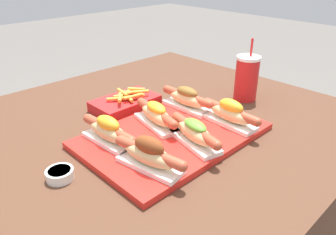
{
  "coord_description": "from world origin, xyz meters",
  "views": [
    {
      "loc": [
        -0.54,
        -0.69,
        1.18
      ],
      "look_at": [
        0.03,
        -0.1,
        0.77
      ],
      "focal_mm": 35.0,
      "sensor_mm": 36.0,
      "label": 1
    }
  ],
  "objects_px": {
    "serving_tray": "(173,135)",
    "hot_dog_3": "(109,131)",
    "sauce_bowl": "(60,174)",
    "hot_dog_4": "(156,115)",
    "hot_dog_0": "(150,154)",
    "fries_basket": "(126,103)",
    "hot_dog_2": "(230,113)",
    "hot_dog_5": "(187,99)",
    "drink_cup": "(247,78)",
    "hot_dog_1": "(195,133)"
  },
  "relations": [
    {
      "from": "hot_dog_2",
      "to": "hot_dog_3",
      "type": "bearing_deg",
      "value": 153.47
    },
    {
      "from": "hot_dog_1",
      "to": "hot_dog_5",
      "type": "height_order",
      "value": "hot_dog_5"
    },
    {
      "from": "serving_tray",
      "to": "hot_dog_1",
      "type": "xyz_separation_m",
      "value": [
        -0.0,
        -0.08,
        0.04
      ]
    },
    {
      "from": "serving_tray",
      "to": "sauce_bowl",
      "type": "xyz_separation_m",
      "value": [
        -0.32,
        0.05,
        0.0
      ]
    },
    {
      "from": "hot_dog_4",
      "to": "drink_cup",
      "type": "distance_m",
      "value": 0.39
    },
    {
      "from": "hot_dog_4",
      "to": "hot_dog_1",
      "type": "bearing_deg",
      "value": -89.3
    },
    {
      "from": "drink_cup",
      "to": "fries_basket",
      "type": "distance_m",
      "value": 0.43
    },
    {
      "from": "hot_dog_1",
      "to": "hot_dog_3",
      "type": "relative_size",
      "value": 0.98
    },
    {
      "from": "hot_dog_3",
      "to": "drink_cup",
      "type": "relative_size",
      "value": 0.96
    },
    {
      "from": "serving_tray",
      "to": "sauce_bowl",
      "type": "height_order",
      "value": "sauce_bowl"
    },
    {
      "from": "hot_dog_3",
      "to": "sauce_bowl",
      "type": "bearing_deg",
      "value": -169.31
    },
    {
      "from": "hot_dog_2",
      "to": "hot_dog_0",
      "type": "bearing_deg",
      "value": -179.66
    },
    {
      "from": "serving_tray",
      "to": "hot_dog_5",
      "type": "xyz_separation_m",
      "value": [
        0.15,
        0.08,
        0.04
      ]
    },
    {
      "from": "serving_tray",
      "to": "hot_dog_5",
      "type": "bearing_deg",
      "value": 29.66
    },
    {
      "from": "serving_tray",
      "to": "sauce_bowl",
      "type": "relative_size",
      "value": 7.89
    },
    {
      "from": "hot_dog_0",
      "to": "fries_basket",
      "type": "xyz_separation_m",
      "value": [
        0.19,
        0.34,
        -0.03
      ]
    },
    {
      "from": "serving_tray",
      "to": "drink_cup",
      "type": "distance_m",
      "value": 0.39
    },
    {
      "from": "drink_cup",
      "to": "hot_dog_1",
      "type": "bearing_deg",
      "value": -165.14
    },
    {
      "from": "hot_dog_1",
      "to": "fries_basket",
      "type": "relative_size",
      "value": 0.94
    },
    {
      "from": "hot_dog_5",
      "to": "sauce_bowl",
      "type": "bearing_deg",
      "value": -175.6
    },
    {
      "from": "hot_dog_0",
      "to": "hot_dog_5",
      "type": "relative_size",
      "value": 0.99
    },
    {
      "from": "hot_dog_3",
      "to": "hot_dog_4",
      "type": "height_order",
      "value": "hot_dog_3"
    },
    {
      "from": "hot_dog_0",
      "to": "hot_dog_1",
      "type": "distance_m",
      "value": 0.16
    },
    {
      "from": "hot_dog_5",
      "to": "drink_cup",
      "type": "relative_size",
      "value": 0.96
    },
    {
      "from": "hot_dog_3",
      "to": "sauce_bowl",
      "type": "xyz_separation_m",
      "value": [
        -0.16,
        -0.03,
        -0.04
      ]
    },
    {
      "from": "hot_dog_1",
      "to": "sauce_bowl",
      "type": "height_order",
      "value": "hot_dog_1"
    },
    {
      "from": "serving_tray",
      "to": "drink_cup",
      "type": "relative_size",
      "value": 2.32
    },
    {
      "from": "hot_dog_5",
      "to": "hot_dog_4",
      "type": "bearing_deg",
      "value": -172.85
    },
    {
      "from": "hot_dog_3",
      "to": "hot_dog_4",
      "type": "distance_m",
      "value": 0.16
    },
    {
      "from": "hot_dog_4",
      "to": "hot_dog_5",
      "type": "height_order",
      "value": "hot_dog_5"
    },
    {
      "from": "serving_tray",
      "to": "hot_dog_1",
      "type": "distance_m",
      "value": 0.09
    },
    {
      "from": "serving_tray",
      "to": "hot_dog_1",
      "type": "relative_size",
      "value": 2.47
    },
    {
      "from": "drink_cup",
      "to": "hot_dog_3",
      "type": "bearing_deg",
      "value": 173.88
    },
    {
      "from": "serving_tray",
      "to": "drink_cup",
      "type": "xyz_separation_m",
      "value": [
        0.39,
        0.02,
        0.07
      ]
    },
    {
      "from": "drink_cup",
      "to": "sauce_bowl",
      "type": "bearing_deg",
      "value": 177.72
    },
    {
      "from": "hot_dog_1",
      "to": "hot_dog_2",
      "type": "bearing_deg",
      "value": 0.88
    },
    {
      "from": "hot_dog_2",
      "to": "hot_dog_3",
      "type": "xyz_separation_m",
      "value": [
        -0.32,
        0.16,
        -0.0
      ]
    },
    {
      "from": "serving_tray",
      "to": "fries_basket",
      "type": "distance_m",
      "value": 0.26
    },
    {
      "from": "hot_dog_5",
      "to": "fries_basket",
      "type": "height_order",
      "value": "hot_dog_5"
    },
    {
      "from": "hot_dog_4",
      "to": "drink_cup",
      "type": "relative_size",
      "value": 0.94
    },
    {
      "from": "hot_dog_3",
      "to": "sauce_bowl",
      "type": "distance_m",
      "value": 0.17
    },
    {
      "from": "hot_dog_0",
      "to": "drink_cup",
      "type": "height_order",
      "value": "drink_cup"
    },
    {
      "from": "hot_dog_0",
      "to": "hot_dog_2",
      "type": "distance_m",
      "value": 0.32
    },
    {
      "from": "drink_cup",
      "to": "hot_dog_0",
      "type": "bearing_deg",
      "value": -169.37
    },
    {
      "from": "hot_dog_1",
      "to": "hot_dog_5",
      "type": "xyz_separation_m",
      "value": [
        0.15,
        0.17,
        0.0
      ]
    },
    {
      "from": "fries_basket",
      "to": "serving_tray",
      "type": "bearing_deg",
      "value": -96.44
    },
    {
      "from": "hot_dog_0",
      "to": "drink_cup",
      "type": "distance_m",
      "value": 0.55
    },
    {
      "from": "hot_dog_5",
      "to": "drink_cup",
      "type": "bearing_deg",
      "value": -15.2
    },
    {
      "from": "serving_tray",
      "to": "fries_basket",
      "type": "height_order",
      "value": "fries_basket"
    },
    {
      "from": "serving_tray",
      "to": "hot_dog_3",
      "type": "bearing_deg",
      "value": 153.98
    }
  ]
}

